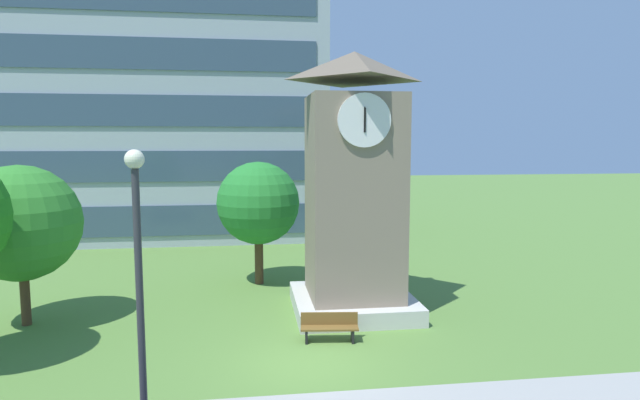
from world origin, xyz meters
TOP-DOWN VIEW (x-y plane):
  - ground_plane at (0.00, 0.00)m, footprint 160.00×160.00m
  - office_building at (-7.11, 22.85)m, footprint 20.87×11.12m
  - clock_tower at (2.19, 4.37)m, footprint 4.33×4.33m
  - park_bench at (0.87, 1.55)m, footprint 1.84×0.69m
  - street_lamp at (-3.63, -4.19)m, footprint 0.36×0.36m
  - tree_streetside at (-9.16, 4.40)m, footprint 3.90×3.90m
  - tree_near_tower at (-1.17, 8.62)m, footprint 3.59×3.59m

SIDE VIEW (x-z plane):
  - ground_plane at x=0.00m, z-range 0.00..0.00m
  - park_bench at x=0.87m, z-range 0.02..0.90m
  - tree_streetside at x=-9.16m, z-range 0.78..6.25m
  - tree_near_tower at x=-1.17m, z-range 0.88..6.25m
  - street_lamp at x=-3.63m, z-range 0.71..6.81m
  - clock_tower at x=2.19m, z-range -0.53..8.85m
  - office_building at x=-7.11m, z-range 0.00..16.00m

